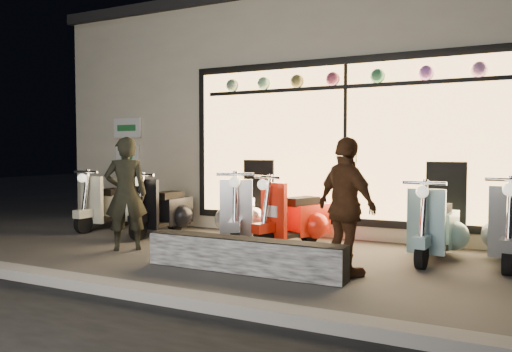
{
  "coord_description": "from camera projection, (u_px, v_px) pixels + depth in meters",
  "views": [
    {
      "loc": [
        3.01,
        -5.72,
        1.42
      ],
      "look_at": [
        -0.11,
        0.6,
        1.05
      ],
      "focal_mm": 35.0,
      "sensor_mm": 36.0,
      "label": 1
    }
  ],
  "objects": [
    {
      "name": "scooter_silver",
      "position": [
        239.0,
        214.0,
        7.77
      ],
      "size": [
        0.85,
        1.44,
        1.05
      ],
      "rotation": [
        0.0,
        0.0,
        0.41
      ],
      "color": "black",
      "rests_on": "ground"
    },
    {
      "name": "scooter_blue",
      "position": [
        436.0,
        228.0,
        6.52
      ],
      "size": [
        0.54,
        1.41,
        1.0
      ],
      "rotation": [
        0.0,
        0.0,
        -0.1
      ],
      "color": "black",
      "rests_on": "ground"
    },
    {
      "name": "scooter_black",
      "position": [
        167.0,
        210.0,
        8.46
      ],
      "size": [
        0.45,
        1.39,
        1.0
      ],
      "rotation": [
        0.0,
        0.0,
        -0.01
      ],
      "color": "black",
      "rests_on": "ground"
    },
    {
      "name": "kerb",
      "position": [
        145.0,
        293.0,
        4.73
      ],
      "size": [
        40.0,
        0.25,
        0.12
      ],
      "primitive_type": "cube",
      "color": "slate",
      "rests_on": "ground"
    },
    {
      "name": "man",
      "position": [
        126.0,
        194.0,
        7.04
      ],
      "size": [
        0.69,
        0.67,
        1.6
      ],
      "primitive_type": "imported",
      "rotation": [
        0.0,
        0.0,
        3.85
      ],
      "color": "black",
      "rests_on": "ground"
    },
    {
      "name": "graffiti_barrier",
      "position": [
        243.0,
        255.0,
        5.78
      ],
      "size": [
        2.45,
        0.28,
        0.4
      ],
      "primitive_type": "cube",
      "color": "black",
      "rests_on": "ground"
    },
    {
      "name": "woman",
      "position": [
        346.0,
        207.0,
        5.59
      ],
      "size": [
        0.97,
        0.84,
        1.57
      ],
      "primitive_type": "imported",
      "rotation": [
        0.0,
        0.0,
        2.53
      ],
      "color": "#522F1A",
      "rests_on": "ground"
    },
    {
      "name": "scooter_red",
      "position": [
        299.0,
        218.0,
        7.43
      ],
      "size": [
        0.78,
        1.41,
        1.01
      ],
      "rotation": [
        0.0,
        0.0,
        -0.36
      ],
      "color": "black",
      "rests_on": "ground"
    },
    {
      "name": "ground",
      "position": [
        243.0,
        258.0,
        6.53
      ],
      "size": [
        40.0,
        40.0,
        0.0
      ],
      "primitive_type": "plane",
      "color": "#383533",
      "rests_on": "ground"
    },
    {
      "name": "shop_building",
      "position": [
        349.0,
        119.0,
        10.88
      ],
      "size": [
        10.2,
        6.23,
        4.2
      ],
      "color": "beige",
      "rests_on": "ground"
    },
    {
      "name": "scooter_cream",
      "position": [
        114.0,
        205.0,
        9.11
      ],
      "size": [
        0.46,
        1.42,
        1.02
      ],
      "rotation": [
        0.0,
        0.0,
        -0.01
      ],
      "color": "black",
      "rests_on": "ground"
    }
  ]
}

